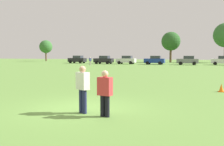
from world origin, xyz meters
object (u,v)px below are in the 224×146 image
player_thrower (83,87)px  bystander_far_jogger (90,61)px  traffic_cone (221,88)px  parked_car_near_right (188,60)px  parked_car_mid_left (104,60)px  parked_car_center (126,60)px  frisbee (102,84)px  parked_car_mid_right (155,60)px  parked_car_far_right (222,60)px  player_defender (105,91)px  parked_car_near_left (77,59)px

player_thrower → bystander_far_jogger: 39.73m
traffic_cone → parked_car_near_right: parked_car_near_right is taller
traffic_cone → parked_car_mid_left: bearing=117.7°
parked_car_center → bystander_far_jogger: parked_car_center is taller
parked_car_near_right → traffic_cone: bearing=-87.6°
frisbee → bystander_far_jogger: bystander_far_jogger is taller
parked_car_mid_right → parked_car_far_right: same height
player_defender → bystander_far_jogger: (-15.30, 37.29, 0.02)m
traffic_cone → player_thrower: bearing=-128.4°
frisbee → parked_car_mid_right: parked_car_mid_right is taller
frisbee → player_defender: bearing=-46.0°
parked_car_mid_right → parked_car_near_left: bearing=173.4°
parked_car_near_left → parked_car_far_right: size_ratio=1.00×
parked_car_far_right → bystander_far_jogger: (-24.91, -8.21, -0.02)m
parked_car_near_left → player_defender: bearing=-64.4°
traffic_cone → parked_car_near_right: size_ratio=0.11×
player_defender → parked_car_mid_right: parked_car_mid_right is taller
parked_car_near_left → parked_car_mid_right: (18.61, -2.15, 0.00)m
parked_car_center → parked_car_far_right: size_ratio=1.00×
player_thrower → parked_car_near_right: size_ratio=0.40×
bystander_far_jogger → player_defender: bearing=-67.7°
player_defender → bystander_far_jogger: bearing=112.3°
frisbee → parked_car_center: bearing=102.2°
player_thrower → parked_car_far_right: size_ratio=0.40×
parked_car_mid_left → parked_car_far_right: same height
parked_car_mid_left → frisbee: bearing=-71.6°
parked_car_near_left → parked_car_near_right: same height
player_defender → parked_car_mid_left: parked_car_mid_left is taller
parked_car_far_right → parked_car_mid_right: bearing=-174.9°
player_thrower → parked_car_mid_right: size_ratio=0.40×
frisbee → parked_car_center: parked_car_center is taller
player_thrower → parked_car_mid_right: (-2.69, 44.08, -0.04)m
player_thrower → frisbee: 0.77m
parked_car_near_left → parked_car_center: same height
traffic_cone → parked_car_center: bearing=110.9°
player_defender → parked_car_center: (-9.92, 45.20, 0.04)m
player_thrower → parked_car_near_left: size_ratio=0.40×
parked_car_near_left → parked_car_mid_left: same height
parked_car_mid_right → bystander_far_jogger: size_ratio=2.69×
parked_car_mid_left → parked_car_mid_right: 11.19m
parked_car_mid_right → bystander_far_jogger: 13.65m
player_defender → parked_car_near_left: size_ratio=0.37×
parked_car_center → bystander_far_jogger: (-5.38, -7.90, -0.02)m
player_defender → parked_car_mid_right: bearing=94.7°
parked_car_mid_right → parked_car_far_right: size_ratio=1.00×
player_thrower → parked_car_center: 45.83m
parked_car_near_left → parked_car_far_right: bearing=-1.8°
parked_car_mid_left → parked_car_mid_right: size_ratio=1.00×
player_thrower → frisbee: bearing=-5.9°
player_defender → parked_car_near_right: 44.32m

